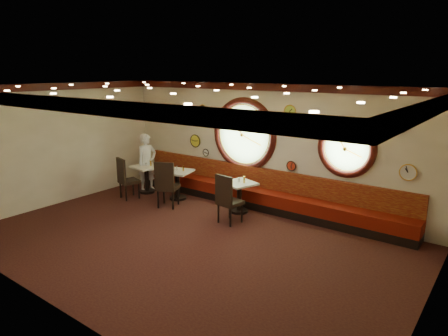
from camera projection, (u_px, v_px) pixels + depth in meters
The scene contains 43 objects.
floor at pixel (188, 242), 8.43m from camera, with size 9.00×6.00×0.00m, color black.
ceiling at pixel (184, 88), 7.66m from camera, with size 9.00×6.00×0.02m, color gold.
wall_back at pixel (263, 146), 10.38m from camera, with size 9.00×0.02×3.20m, color beige.
wall_front at pixel (46, 209), 5.71m from camera, with size 9.00×0.02×3.20m, color beige.
wall_left at pixel (61, 144), 10.65m from camera, with size 0.02×6.00×3.20m, color beige.
wall_right at pixel (432, 216), 5.43m from camera, with size 0.02×6.00×3.20m, color beige.
molding_back at pixel (264, 87), 9.98m from camera, with size 9.00×0.10×0.18m, color #350D09.
molding_front at pixel (37, 102), 5.38m from camera, with size 9.00×0.10×0.18m, color #350D09.
molding_left at pixel (56, 87), 10.26m from camera, with size 0.10×6.00×0.18m, color #350D09.
molding_right at pixel (443, 104), 5.10m from camera, with size 0.10×6.00×0.18m, color #350D09.
banquette_base at pixel (257, 204), 10.52m from camera, with size 8.00×0.55×0.20m, color black.
banquette_seat at pixel (257, 194), 10.46m from camera, with size 8.00×0.55×0.30m, color #5C0F07.
banquette_back at pixel (261, 178), 10.53m from camera, with size 8.00×0.10×0.55m, color #61070C.
porthole_left_glass at pixel (244, 134), 10.66m from camera, with size 1.66×1.66×0.02m, color #9BD37F.
porthole_left_frame at pixel (244, 134), 10.65m from camera, with size 1.98×1.98×0.18m, color #350D09.
porthole_left_ring at pixel (243, 135), 10.63m from camera, with size 1.61×1.61×0.03m, color gold.
porthole_right_glass at pixel (347, 148), 9.05m from camera, with size 1.10×1.10×0.02m, color #9BD37F.
porthole_right_frame at pixel (346, 148), 9.04m from camera, with size 1.38×1.38×0.18m, color #350D09.
porthole_right_ring at pixel (346, 149), 9.01m from camera, with size 1.09×1.09×0.03m, color gold.
wall_clock_0 at pixel (291, 166), 9.95m from camera, with size 0.24×0.24×0.03m, color red.
wall_clock_1 at pixel (206, 153), 11.54m from camera, with size 0.20×0.20×0.03m, color white.
wall_clock_2 at pixel (203, 109), 11.30m from camera, with size 0.24×0.24×0.03m, color black.
wall_clock_3 at pixel (408, 172), 8.32m from camera, with size 0.34×0.34×0.03m, color silver.
wall_clock_4 at pixel (400, 126), 8.24m from camera, with size 0.28×0.28×0.03m, color black.
wall_clock_5 at pixel (195, 141), 11.70m from camera, with size 0.36×0.36×0.03m, color yellow.
wall_clock_6 at pixel (172, 110), 12.02m from camera, with size 0.26×0.26×0.03m, color #9DD32A.
wall_clock_7 at pixel (290, 111), 9.68m from camera, with size 0.30×0.30×0.03m, color #AAC83E.
table_a at pixel (147, 176), 11.70m from camera, with size 0.83×0.83×0.80m.
table_b at pixel (177, 181), 11.09m from camera, with size 0.91×0.91×0.82m.
table_c at pixel (239, 193), 10.06m from camera, with size 0.90×0.90×0.79m.
chair_a at pixel (125, 176), 11.07m from camera, with size 0.61×0.61×0.72m.
chair_b at pixel (166, 182), 10.34m from camera, with size 0.69×0.69×0.77m.
chair_c at pixel (227, 196), 9.25m from camera, with size 0.56×0.56×0.74m.
condiment_a_salt at pixel (146, 163), 11.70m from camera, with size 0.04×0.04×0.11m, color silver.
condiment_b_salt at pixel (177, 168), 11.13m from camera, with size 0.04×0.04×0.11m, color silver.
condiment_c_salt at pixel (239, 180), 10.01m from camera, with size 0.04×0.04×0.11m, color silver.
condiment_a_pepper at pixel (146, 164), 11.63m from camera, with size 0.03×0.03×0.09m, color silver.
condiment_b_pepper at pixel (176, 169), 11.03m from camera, with size 0.04×0.04×0.11m, color silver.
condiment_c_pepper at pixel (239, 180), 10.00m from camera, with size 0.04×0.04×0.11m, color silver.
condiment_a_bottle at pixel (151, 163), 11.62m from camera, with size 0.05×0.05×0.15m, color gold.
condiment_b_bottle at pixel (183, 168), 10.97m from camera, with size 0.05×0.05×0.15m, color gold.
condiment_c_bottle at pixel (244, 180), 9.92m from camera, with size 0.05×0.05×0.17m, color gold.
waiter at pixel (147, 163), 11.78m from camera, with size 0.63×0.41×1.72m, color white.
Camera 1 is at (5.28, -5.80, 3.53)m, focal length 32.00 mm.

